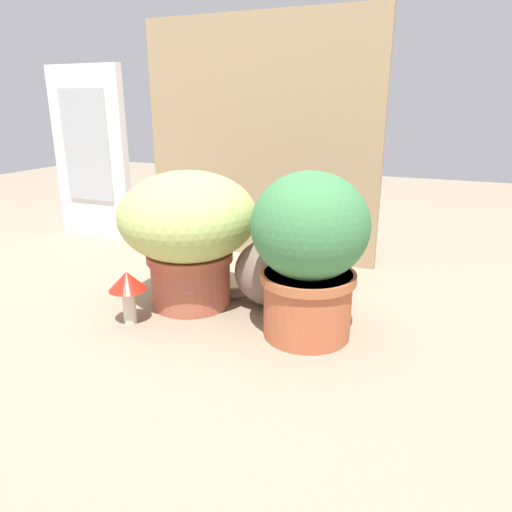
# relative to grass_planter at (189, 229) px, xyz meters

# --- Properties ---
(ground_plane) EXTENTS (6.00, 6.00, 0.00)m
(ground_plane) POSITION_rel_grass_planter_xyz_m (0.03, -0.02, -0.24)
(ground_plane) COLOR gray
(cardboard_backdrop) EXTENTS (0.95, 0.03, 0.91)m
(cardboard_backdrop) POSITION_rel_grass_planter_xyz_m (-0.00, 0.55, 0.21)
(cardboard_backdrop) COLOR tan
(cardboard_backdrop) RESTS_ON ground
(window_panel_white) EXTENTS (0.38, 0.05, 0.76)m
(window_panel_white) POSITION_rel_grass_planter_xyz_m (-0.82, 0.53, 0.14)
(window_panel_white) COLOR white
(window_panel_white) RESTS_ON ground
(grass_planter) EXTENTS (0.41, 0.41, 0.41)m
(grass_planter) POSITION_rel_grass_planter_xyz_m (0.00, 0.00, 0.00)
(grass_planter) COLOR #B45C44
(grass_planter) RESTS_ON ground
(leafy_planter) EXTENTS (0.30, 0.30, 0.44)m
(leafy_planter) POSITION_rel_grass_planter_xyz_m (0.39, -0.06, -0.00)
(leafy_planter) COLOR #BD603B
(leafy_planter) RESTS_ON ground
(cat) EXTENTS (0.39, 0.24, 0.32)m
(cat) POSITION_rel_grass_planter_xyz_m (0.27, 0.09, -0.12)
(cat) COLOR gray
(cat) RESTS_ON ground
(mushroom_ornament_red) EXTENTS (0.10, 0.10, 0.15)m
(mushroom_ornament_red) POSITION_rel_grass_planter_xyz_m (-0.09, -0.19, -0.13)
(mushroom_ornament_red) COLOR beige
(mushroom_ornament_red) RESTS_ON ground
(mushroom_ornament_pink) EXTENTS (0.08, 0.08, 0.11)m
(mushroom_ornament_pink) POSITION_rel_grass_planter_xyz_m (0.04, -0.08, -0.16)
(mushroom_ornament_pink) COLOR silver
(mushroom_ornament_pink) RESTS_ON ground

